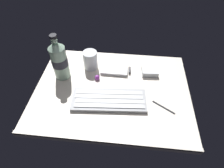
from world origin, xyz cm
name	(u,v)px	position (x,y,z in cm)	size (l,w,h in cm)	color
ground_plane	(112,91)	(0.00, -0.23, -0.99)	(64.00, 48.00, 2.80)	beige
keyboard	(109,100)	(-0.53, -6.61, 0.81)	(29.74, 13.13, 1.70)	#93969B
handheld_device	(116,69)	(0.66, 11.50, 0.73)	(12.87, 7.75, 1.50)	silver
juice_cup	(90,61)	(-11.13, 12.63, 3.91)	(6.40, 6.40, 8.50)	silver
water_bottle	(59,60)	(-22.51, 5.72, 9.01)	(6.73, 6.73, 20.80)	#9EC1A8
charger_block	(150,71)	(15.93, 11.18, 1.20)	(7.00, 5.60, 2.40)	silver
trackball_mouse	(97,77)	(-7.00, 5.00, 1.10)	(2.20, 2.20, 2.20)	purple
stylus_pen	(164,107)	(20.68, -7.46, 0.35)	(0.70, 0.70, 9.50)	#26262B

